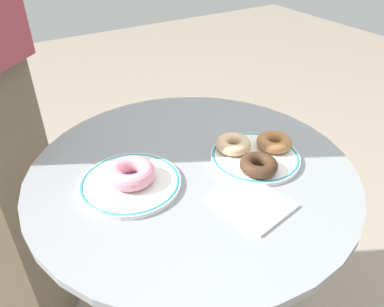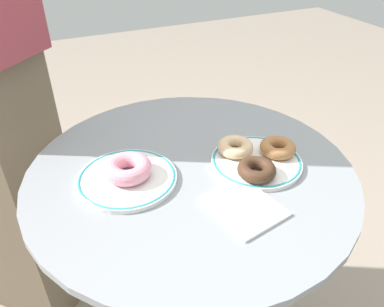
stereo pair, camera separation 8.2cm
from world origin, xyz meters
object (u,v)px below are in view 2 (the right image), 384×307
object	(u,v)px
donut_pink_frosted	(128,168)
paper_napkin	(243,207)
donut_glazed	(235,146)
plate_right	(256,161)
plate_left	(127,178)
cafe_table	(191,240)
donut_chocolate	(257,170)
donut_cinnamon	(278,148)

from	to	relation	value
donut_pink_frosted	paper_napkin	size ratio (longest dim) A/B	0.73
donut_glazed	plate_right	bearing A→B (deg)	-59.93
plate_left	donut_pink_frosted	size ratio (longest dim) A/B	2.06
cafe_table	donut_chocolate	size ratio (longest dim) A/B	9.01
cafe_table	paper_napkin	world-z (taller)	paper_napkin
cafe_table	plate_right	size ratio (longest dim) A/B	3.62
cafe_table	paper_napkin	xyz separation A→B (m)	(0.04, -0.16, 0.23)
plate_right	donut_chocolate	size ratio (longest dim) A/B	2.49
donut_cinnamon	donut_chocolate	bearing A→B (deg)	-150.36
plate_left	donut_glazed	world-z (taller)	donut_glazed
plate_left	donut_chocolate	world-z (taller)	donut_chocolate
cafe_table	donut_glazed	bearing A→B (deg)	1.64
plate_right	donut_pink_frosted	size ratio (longest dim) A/B	2.00
plate_right	paper_napkin	xyz separation A→B (m)	(-0.10, -0.11, -0.00)
donut_glazed	donut_chocolate	xyz separation A→B (m)	(-0.00, -0.10, 0.00)
donut_cinnamon	donut_chocolate	size ratio (longest dim) A/B	1.00
donut_pink_frosted	paper_napkin	distance (m)	0.25
donut_glazed	donut_cinnamon	bearing A→B (deg)	-28.34
cafe_table	plate_left	bearing A→B (deg)	173.71
cafe_table	plate_right	bearing A→B (deg)	-18.37
donut_pink_frosted	paper_napkin	xyz separation A→B (m)	(0.17, -0.17, -0.03)
donut_pink_frosted	donut_cinnamon	bearing A→B (deg)	-10.27
donut_glazed	cafe_table	bearing A→B (deg)	-178.36
cafe_table	donut_pink_frosted	bearing A→B (deg)	172.81
plate_left	cafe_table	bearing A→B (deg)	-6.29
donut_pink_frosted	paper_napkin	world-z (taller)	donut_pink_frosted
donut_cinnamon	donut_chocolate	xyz separation A→B (m)	(-0.09, -0.05, 0.00)
paper_napkin	donut_pink_frosted	bearing A→B (deg)	134.61
plate_right	donut_chocolate	xyz separation A→B (m)	(-0.03, -0.05, 0.02)
cafe_table	donut_cinnamon	world-z (taller)	donut_cinnamon
plate_right	donut_cinnamon	distance (m)	0.06
cafe_table	plate_right	world-z (taller)	plate_right
plate_right	donut_chocolate	distance (m)	0.06
donut_chocolate	paper_napkin	world-z (taller)	donut_chocolate
donut_pink_frosted	plate_left	bearing A→B (deg)	-155.02
donut_pink_frosted	donut_chocolate	world-z (taller)	donut_pink_frosted
donut_glazed	donut_chocolate	world-z (taller)	same
paper_napkin	donut_glazed	bearing A→B (deg)	65.84
donut_glazed	paper_napkin	distance (m)	0.18
cafe_table	donut_cinnamon	distance (m)	0.32
plate_left	plate_right	xyz separation A→B (m)	(0.28, -0.06, -0.00)
plate_left	plate_right	distance (m)	0.28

